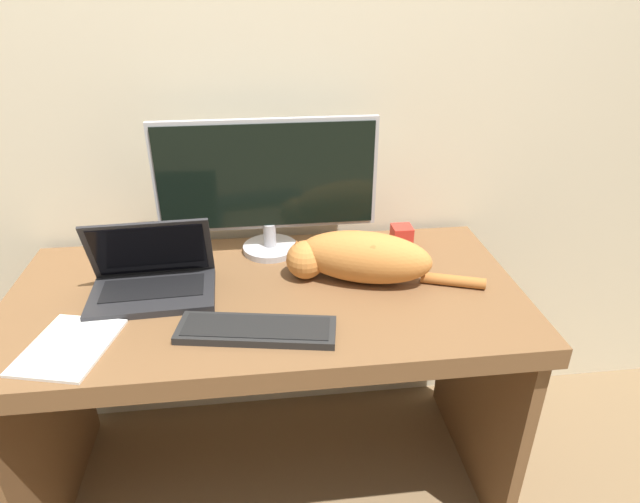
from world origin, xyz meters
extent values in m
cube|color=beige|center=(0.00, 0.76, 1.30)|extent=(6.40, 0.06, 2.60)
cube|color=brown|center=(0.00, 0.35, 0.73)|extent=(1.45, 0.70, 0.06)
cube|color=brown|center=(-0.69, 0.35, 0.35)|extent=(0.04, 0.65, 0.70)
cube|color=brown|center=(0.69, 0.35, 0.35)|extent=(0.04, 0.65, 0.70)
cylinder|color=#B2B2B7|center=(0.02, 0.60, 0.77)|extent=(0.18, 0.18, 0.02)
cylinder|color=#B2B2B7|center=(0.02, 0.60, 0.82)|extent=(0.04, 0.04, 0.08)
cube|color=#B2B2B7|center=(0.02, 0.60, 1.02)|extent=(0.68, 0.02, 0.34)
cube|color=black|center=(0.02, 0.59, 1.02)|extent=(0.65, 0.01, 0.32)
cube|color=#232326|center=(-0.31, 0.36, 0.77)|extent=(0.35, 0.23, 0.02)
cube|color=black|center=(-0.31, 0.37, 0.78)|extent=(0.28, 0.13, 0.00)
cube|color=#232326|center=(-0.31, 0.42, 0.88)|extent=(0.34, 0.10, 0.20)
cube|color=black|center=(-0.31, 0.42, 0.88)|extent=(0.31, 0.09, 0.17)
cube|color=black|center=(-0.03, 0.15, 0.77)|extent=(0.41, 0.19, 0.02)
cube|color=black|center=(-0.03, 0.15, 0.78)|extent=(0.37, 0.16, 0.00)
ellipsoid|color=#C67A38|center=(0.29, 0.38, 0.84)|extent=(0.41, 0.27, 0.15)
ellipsoid|color=#AD662D|center=(0.30, 0.37, 0.88)|extent=(0.20, 0.16, 0.06)
sphere|color=#C67A38|center=(0.12, 0.42, 0.82)|extent=(0.11, 0.11, 0.11)
cone|color=#AD662D|center=(0.10, 0.43, 0.86)|extent=(0.04, 0.04, 0.03)
cone|color=#AD662D|center=(0.14, 0.41, 0.86)|extent=(0.04, 0.04, 0.03)
cylinder|color=#AD662D|center=(0.54, 0.32, 0.78)|extent=(0.18, 0.09, 0.03)
cube|color=white|center=(-0.48, 0.15, 0.77)|extent=(0.24, 0.28, 0.01)
cube|color=red|center=(0.45, 0.59, 0.79)|extent=(0.06, 0.06, 0.06)
camera|label=1|loc=(0.00, -0.94, 1.56)|focal=30.00mm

